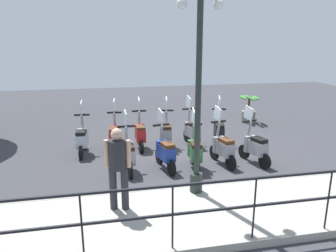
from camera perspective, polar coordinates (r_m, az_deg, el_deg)
The scene contains 17 objects.
ground_plane at distance 9.42m, azimuth 3.24°, elevation -5.45°, with size 28.00×28.00×0.00m, color #38383D.
promenade_walkway at distance 6.67m, azimuth 10.38°, elevation -14.14°, with size 2.20×20.00×0.15m.
fence_railing at distance 5.45m, azimuth 14.94°, elevation -11.68°, with size 0.04×16.03×1.07m.
lamp_post_near at distance 6.52m, azimuth 5.25°, elevation 3.83°, with size 0.26×0.90×4.26m.
pedestrian_distant at distance 6.12m, azimuth -8.71°, elevation -6.38°, with size 0.38×0.48×1.59m.
potted_palm at distance 13.56m, azimuth 13.84°, elevation 2.52°, with size 1.06×0.66×1.05m.
scooter_near_0 at distance 9.10m, azimuth 14.89°, elevation -3.47°, with size 1.21×0.52×1.54m.
scooter_near_1 at distance 8.85m, azimuth 9.53°, elevation -3.69°, with size 1.22×0.49×1.54m.
scooter_near_2 at distance 8.46m, azimuth 4.69°, elevation -4.41°, with size 1.23×0.44×1.54m.
scooter_near_3 at distance 8.40m, azimuth -0.48°, elevation -4.50°, with size 1.22×0.49×1.54m.
scooter_near_4 at distance 8.31m, azimuth -6.98°, elevation -4.85°, with size 1.23×0.44×1.54m.
scooter_far_0 at distance 10.33m, azimuth 8.87°, elevation -0.91°, with size 1.21×0.53×1.54m.
scooter_far_1 at distance 10.30m, azimuth 4.22°, elevation -0.81°, with size 1.23×0.45×1.54m.
scooter_far_2 at distance 10.02m, azimuth -0.22°, elevation -1.23°, with size 1.23×0.47×1.54m.
scooter_far_3 at distance 10.00m, azimuth -4.84°, elevation -1.32°, with size 1.23×0.44×1.54m.
scooter_far_4 at distance 9.88m, azimuth -9.27°, elevation -1.67°, with size 1.23×0.44×1.54m.
scooter_far_5 at distance 9.78m, azimuth -14.73°, elevation -2.17°, with size 1.23×0.44×1.54m.
Camera 1 is at (-8.51, 2.29, 3.31)m, focal length 35.00 mm.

